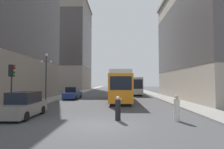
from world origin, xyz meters
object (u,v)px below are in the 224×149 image
(parked_car_left_near, at_px, (73,93))
(transit_bus, at_px, (134,85))
(streetcar, at_px, (120,85))
(pedestrian_crossing_near, at_px, (118,109))
(lamp_post_left_near, at_px, (46,70))
(pedestrian_crossing_far, at_px, (177,109))
(parked_car_left_mid, at_px, (24,105))
(traffic_light_near_left, at_px, (12,76))

(parked_car_left_near, bearing_deg, transit_bus, 48.39)
(streetcar, xyz_separation_m, pedestrian_crossing_near, (-0.32, -12.40, -1.36))
(transit_bus, height_order, lamp_post_left_near, lamp_post_left_near)
(transit_bus, bearing_deg, pedestrian_crossing_far, -88.11)
(parked_car_left_mid, relative_size, traffic_light_near_left, 1.17)
(parked_car_left_mid, bearing_deg, pedestrian_crossing_near, -9.02)
(transit_bus, bearing_deg, streetcar, -101.82)
(streetcar, xyz_separation_m, parked_car_left_near, (-7.13, 2.91, -1.26))
(traffic_light_near_left, relative_size, lamp_post_left_near, 0.64)
(streetcar, xyz_separation_m, traffic_light_near_left, (-8.81, -10.22, 0.96))
(pedestrian_crossing_near, bearing_deg, lamp_post_left_near, 87.13)
(streetcar, height_order, lamp_post_left_near, lamp_post_left_near)
(parked_car_left_mid, distance_m, traffic_light_near_left, 3.05)
(streetcar, height_order, parked_car_left_mid, streetcar)
(pedestrian_crossing_near, distance_m, lamp_post_left_near, 13.37)
(streetcar, relative_size, pedestrian_crossing_far, 7.49)
(transit_bus, relative_size, pedestrian_crossing_far, 7.29)
(pedestrian_crossing_near, relative_size, pedestrian_crossing_far, 0.94)
(parked_car_left_near, xyz_separation_m, pedestrian_crossing_near, (6.81, -15.31, -0.10))
(lamp_post_left_near, bearing_deg, traffic_light_near_left, -88.32)
(parked_car_left_near, xyz_separation_m, pedestrian_crossing_far, (10.66, -15.34, -0.06))
(transit_bus, height_order, pedestrian_crossing_far, transit_bus)
(traffic_light_near_left, distance_m, lamp_post_left_near, 7.48)
(transit_bus, bearing_deg, pedestrian_crossing_near, -96.46)
(parked_car_left_near, distance_m, traffic_light_near_left, 13.42)
(transit_bus, distance_m, parked_car_left_mid, 27.36)
(pedestrian_crossing_far, xyz_separation_m, lamp_post_left_near, (-12.56, 9.62, 3.22))
(lamp_post_left_near, bearing_deg, pedestrian_crossing_near, -47.77)
(streetcar, xyz_separation_m, pedestrian_crossing_far, (3.53, -12.43, -1.31))
(parked_car_left_near, relative_size, lamp_post_left_near, 0.83)
(parked_car_left_mid, bearing_deg, traffic_light_near_left, 142.16)
(pedestrian_crossing_near, bearing_deg, parked_car_left_near, 68.87)
(parked_car_left_near, distance_m, lamp_post_left_near, 6.80)
(streetcar, height_order, pedestrian_crossing_far, streetcar)
(parked_car_left_near, bearing_deg, streetcar, -20.51)
(pedestrian_crossing_near, xyz_separation_m, lamp_post_left_near, (-8.71, 9.60, 3.26))
(streetcar, xyz_separation_m, transit_bus, (3.19, 13.85, -0.15))
(streetcar, bearing_deg, parked_car_left_near, 157.62)
(pedestrian_crossing_far, bearing_deg, traffic_light_near_left, -174.60)
(pedestrian_crossing_far, bearing_deg, pedestrian_crossing_near, -164.82)
(traffic_light_near_left, bearing_deg, parked_car_left_mid, -36.62)
(streetcar, distance_m, parked_car_left_near, 7.80)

